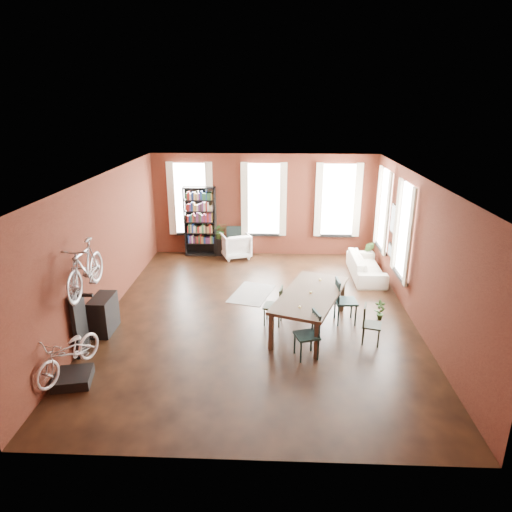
# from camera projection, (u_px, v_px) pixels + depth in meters

# --- Properties ---
(room) EXTENTS (9.00, 9.04, 3.22)m
(room) POSITION_uv_depth(u_px,v_px,m) (270.00, 220.00, 10.48)
(room) COLOR black
(room) RESTS_ON ground
(dining_table) EXTENTS (1.89, 2.69, 0.84)m
(dining_table) POSITION_uv_depth(u_px,v_px,m) (310.00, 311.00, 9.88)
(dining_table) COLOR brown
(dining_table) RESTS_ON ground
(dining_chair_a) EXTENTS (0.54, 0.54, 0.93)m
(dining_chair_a) POSITION_uv_depth(u_px,v_px,m) (307.00, 335.00, 8.76)
(dining_chair_a) COLOR #1A3A39
(dining_chair_a) RESTS_ON ground
(dining_chair_b) EXTENTS (0.46, 0.46, 0.87)m
(dining_chair_b) POSITION_uv_depth(u_px,v_px,m) (273.00, 306.00, 10.09)
(dining_chair_b) COLOR black
(dining_chair_b) RESTS_ON ground
(dining_chair_c) EXTENTS (0.46, 0.46, 0.82)m
(dining_chair_c) POSITION_uv_depth(u_px,v_px,m) (372.00, 325.00, 9.28)
(dining_chair_c) COLOR black
(dining_chair_c) RESTS_ON ground
(dining_chair_d) EXTENTS (0.51, 0.51, 1.02)m
(dining_chair_d) POSITION_uv_depth(u_px,v_px,m) (346.00, 301.00, 10.14)
(dining_chair_d) COLOR #193538
(dining_chair_d) RESTS_ON ground
(bookshelf) EXTENTS (1.00, 0.32, 2.20)m
(bookshelf) POSITION_uv_depth(u_px,v_px,m) (200.00, 222.00, 14.39)
(bookshelf) COLOR black
(bookshelf) RESTS_ON ground
(white_armchair) EXTENTS (1.06, 1.03, 0.87)m
(white_armchair) POSITION_uv_depth(u_px,v_px,m) (236.00, 244.00, 14.37)
(white_armchair) COLOR white
(white_armchair) RESTS_ON ground
(cream_sofa) EXTENTS (0.61, 2.08, 0.81)m
(cream_sofa) POSITION_uv_depth(u_px,v_px,m) (367.00, 263.00, 12.81)
(cream_sofa) COLOR beige
(cream_sofa) RESTS_ON ground
(striped_rug) EXTENTS (1.25, 1.62, 0.01)m
(striped_rug) POSITION_uv_depth(u_px,v_px,m) (252.00, 293.00, 11.78)
(striped_rug) COLOR black
(striped_rug) RESTS_ON ground
(bike_trainer) EXTENTS (0.75, 0.75, 0.18)m
(bike_trainer) POSITION_uv_depth(u_px,v_px,m) (73.00, 378.00, 8.06)
(bike_trainer) COLOR black
(bike_trainer) RESTS_ON ground
(bike_wall_rack) EXTENTS (0.16, 0.60, 1.30)m
(bike_wall_rack) POSITION_uv_depth(u_px,v_px,m) (80.00, 323.00, 8.83)
(bike_wall_rack) COLOR black
(bike_wall_rack) RESTS_ON ground
(console_table) EXTENTS (0.40, 0.80, 0.80)m
(console_table) POSITION_uv_depth(u_px,v_px,m) (104.00, 314.00, 9.76)
(console_table) COLOR black
(console_table) RESTS_ON ground
(plant_stand) EXTENTS (0.32, 0.32, 0.54)m
(plant_stand) POSITION_uv_depth(u_px,v_px,m) (219.00, 247.00, 14.64)
(plant_stand) COLOR black
(plant_stand) RESTS_ON ground
(plant_by_sofa) EXTENTS (0.54, 0.80, 0.33)m
(plant_by_sofa) POSITION_uv_depth(u_px,v_px,m) (366.00, 259.00, 13.80)
(plant_by_sofa) COLOR #2C4E1F
(plant_by_sofa) RESTS_ON ground
(plant_small) EXTENTS (0.34, 0.51, 0.17)m
(plant_small) POSITION_uv_depth(u_px,v_px,m) (379.00, 316.00, 10.38)
(plant_small) COLOR #2F5A24
(plant_small) RESTS_ON ground
(bicycle_floor) EXTENTS (0.75, 0.92, 1.51)m
(bicycle_floor) POSITION_uv_depth(u_px,v_px,m) (66.00, 335.00, 7.82)
(bicycle_floor) COLOR silver
(bicycle_floor) RESTS_ON bike_trainer
(bicycle_hung) EXTENTS (0.47, 1.00, 1.66)m
(bicycle_hung) POSITION_uv_depth(u_px,v_px,m) (83.00, 251.00, 8.34)
(bicycle_hung) COLOR #A5A8AD
(bicycle_hung) RESTS_ON bike_wall_rack
(plant_on_stand) EXTENTS (0.55, 0.59, 0.40)m
(plant_on_stand) POSITION_uv_depth(u_px,v_px,m) (220.00, 232.00, 14.52)
(plant_on_stand) COLOR #375E25
(plant_on_stand) RESTS_ON plant_stand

